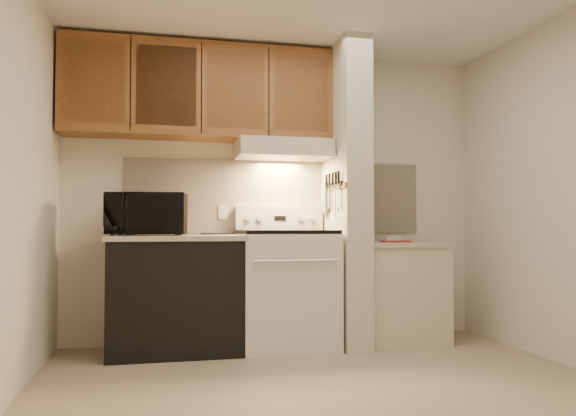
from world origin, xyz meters
name	(u,v)px	position (x,y,z in m)	size (l,w,h in m)	color
floor	(327,387)	(0.00, 0.00, 0.00)	(3.60, 3.60, 0.00)	tan
wall_back	(278,195)	(0.00, 1.50, 1.25)	(3.60, 0.02, 2.50)	silver
wall_left	(10,176)	(-1.80, 0.00, 1.25)	(0.02, 3.00, 2.50)	silver
backsplash	(278,197)	(0.00, 1.49, 1.24)	(2.60, 0.02, 0.63)	white
range_body	(286,290)	(0.00, 1.16, 0.46)	(0.76, 0.65, 0.92)	silver
oven_window	(295,290)	(0.00, 0.84, 0.50)	(0.50, 0.01, 0.30)	black
oven_handle	(297,261)	(0.00, 0.80, 0.72)	(0.02, 0.02, 0.65)	silver
cooktop	(286,232)	(0.00, 1.16, 0.94)	(0.74, 0.64, 0.03)	black
range_backguard	(279,218)	(0.00, 1.44, 1.05)	(0.76, 0.08, 0.20)	silver
range_display	(280,218)	(0.00, 1.40, 1.05)	(0.10, 0.01, 0.04)	black
range_knob_left_outer	(248,218)	(-0.28, 1.40, 1.05)	(0.05, 0.05, 0.02)	silver
range_knob_left_inner	(260,218)	(-0.18, 1.40, 1.05)	(0.05, 0.05, 0.02)	silver
range_knob_right_inner	(301,218)	(0.18, 1.40, 1.05)	(0.05, 0.05, 0.02)	silver
range_knob_right_outer	(312,218)	(0.28, 1.40, 1.05)	(0.05, 0.05, 0.02)	silver
dishwasher_front	(176,296)	(-0.88, 1.17, 0.43)	(1.00, 0.63, 0.87)	black
left_countertop	(176,238)	(-0.88, 1.17, 0.89)	(1.04, 0.67, 0.04)	#C0B09C
spoon_rest	(215,234)	(-0.56, 1.36, 0.92)	(0.24, 0.08, 0.02)	black
teal_jar	(131,229)	(-1.23, 1.39, 0.96)	(0.09, 0.09, 0.10)	#245C51
outlet	(223,212)	(-0.48, 1.48, 1.10)	(0.08, 0.01, 0.12)	beige
microwave	(147,214)	(-1.10, 1.15, 1.07)	(0.58, 0.40, 0.32)	black
partition_pillar	(346,194)	(0.51, 1.15, 1.25)	(0.22, 0.70, 2.50)	beige
pillar_trim	(333,188)	(0.39, 1.15, 1.30)	(0.01, 0.70, 0.04)	brown
knife_strip	(334,185)	(0.39, 1.10, 1.32)	(0.02, 0.42, 0.04)	black
knife_blade_a	(338,196)	(0.38, 0.95, 1.22)	(0.01, 0.04, 0.16)	silver
knife_handle_a	(339,177)	(0.38, 0.94, 1.37)	(0.02, 0.02, 0.10)	black
knife_blade_b	(335,198)	(0.38, 1.03, 1.21)	(0.01, 0.04, 0.18)	silver
knife_handle_b	(336,178)	(0.38, 1.01, 1.37)	(0.02, 0.02, 0.10)	black
knife_blade_c	(332,200)	(0.38, 1.11, 1.20)	(0.01, 0.04, 0.20)	silver
knife_handle_c	(333,179)	(0.38, 1.09, 1.37)	(0.02, 0.02, 0.10)	black
knife_blade_d	(329,198)	(0.38, 1.19, 1.22)	(0.01, 0.04, 0.16)	silver
knife_handle_d	(329,180)	(0.38, 1.18, 1.37)	(0.02, 0.02, 0.10)	black
knife_blade_e	(327,199)	(0.38, 1.25, 1.21)	(0.01, 0.04, 0.18)	silver
knife_handle_e	(327,180)	(0.38, 1.27, 1.37)	(0.02, 0.02, 0.10)	black
oven_mitt	(325,198)	(0.38, 1.32, 1.22)	(0.03, 0.11, 0.26)	slate
right_cab_base	(398,294)	(0.97, 1.15, 0.40)	(0.70, 0.60, 0.81)	beige
right_countertop	(398,244)	(0.97, 1.15, 0.83)	(0.74, 0.64, 0.04)	#C0B09C
red_folder	(395,241)	(0.88, 1.00, 0.85)	(0.22, 0.30, 0.01)	maroon
white_box	(390,239)	(0.98, 1.33, 0.87)	(0.17, 0.11, 0.04)	white
range_hood	(283,150)	(0.00, 1.28, 1.62)	(0.78, 0.44, 0.15)	beige
hood_lip	(289,152)	(0.00, 1.07, 1.58)	(0.78, 0.04, 0.06)	beige
upper_cabinets	(200,92)	(-0.69, 1.32, 2.08)	(2.18, 0.33, 0.77)	brown
cab_door_a	(94,82)	(-1.51, 1.17, 2.08)	(0.46, 0.01, 0.63)	brown
cab_gap_a	(130,84)	(-1.23, 1.16, 2.08)	(0.01, 0.01, 0.73)	black
cab_door_b	(166,86)	(-0.96, 1.17, 2.08)	(0.46, 0.01, 0.63)	brown
cab_gap_b	(202,87)	(-0.69, 1.16, 2.08)	(0.01, 0.01, 0.73)	black
cab_door_c	(236,89)	(-0.42, 1.17, 2.08)	(0.46, 0.01, 0.63)	brown
cab_gap_c	(269,91)	(-0.14, 1.16, 2.08)	(0.01, 0.01, 0.73)	black
cab_door_d	(301,93)	(0.13, 1.17, 2.08)	(0.46, 0.01, 0.63)	brown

